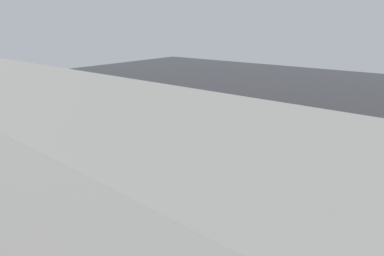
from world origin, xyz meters
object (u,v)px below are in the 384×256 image
fire_hydrant (134,134)px  sign_post (122,116)px  pedestrian (128,125)px  moving_hatchback (246,125)px

fire_hydrant → sign_post: sign_post is taller
fire_hydrant → pedestrian: 0.73m
fire_hydrant → sign_post: 1.56m
fire_hydrant → pedestrian: (0.66, -0.17, 0.28)m
moving_hatchback → sign_post: size_ratio=1.66×
moving_hatchback → fire_hydrant: moving_hatchback is taller
moving_hatchback → pedestrian: size_ratio=3.27×
moving_hatchback → fire_hydrant: (4.53, 2.89, -0.63)m
moving_hatchback → sign_post: sign_post is taller
fire_hydrant → moving_hatchback: bearing=-147.5°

